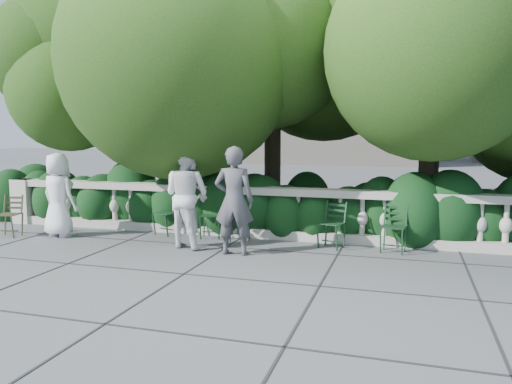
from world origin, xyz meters
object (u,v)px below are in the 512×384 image
(person_businessman, at_px, (58,195))
(chair_d, at_px, (240,242))
(person_casual_man, at_px, (187,196))
(chair_f, at_px, (391,254))
(chair_weathered, at_px, (5,238))
(chair_b, at_px, (210,239))
(person_woman_grey, at_px, (234,201))
(chair_a, at_px, (161,236))
(chair_c, at_px, (327,249))

(person_businessman, bearing_deg, chair_d, -158.53)
(chair_d, xyz_separation_m, person_businessman, (-3.59, -0.58, 0.83))
(person_casual_man, bearing_deg, chair_f, -155.23)
(person_businessman, bearing_deg, chair_weathered, 39.94)
(chair_b, height_order, person_casual_man, person_casual_man)
(chair_weathered, relative_size, person_casual_man, 0.45)
(person_businessman, relative_size, person_woman_grey, 0.90)
(chair_b, xyz_separation_m, person_businessman, (-2.98, -0.59, 0.83))
(chair_d, bearing_deg, person_woman_grey, -100.76)
(chair_weathered, distance_m, person_casual_man, 3.87)
(chair_a, bearing_deg, chair_weathered, -140.22)
(chair_a, distance_m, chair_weathered, 3.04)
(chair_a, xyz_separation_m, person_woman_grey, (1.89, -0.98, 0.92))
(chair_a, distance_m, person_casual_man, 1.47)
(chair_weathered, bearing_deg, person_woman_grey, -9.81)
(chair_b, height_order, person_woman_grey, person_woman_grey)
(chair_a, relative_size, person_woman_grey, 0.46)
(chair_weathered, distance_m, person_businessman, 1.32)
(chair_a, xyz_separation_m, person_businessman, (-1.93, -0.60, 0.83))
(chair_f, height_order, person_businessman, person_businessman)
(chair_b, bearing_deg, person_woman_grey, -59.25)
(person_businessman, xyz_separation_m, person_casual_man, (2.83, -0.10, 0.10))
(chair_c, xyz_separation_m, chair_d, (-1.69, 0.16, 0.00))
(chair_c, height_order, person_businessman, person_businessman)
(chair_b, distance_m, person_casual_man, 1.17)
(chair_d, xyz_separation_m, chair_weathered, (-4.50, -1.05, 0.00))
(chair_weathered, xyz_separation_m, person_businessman, (0.91, 0.48, 0.83))
(chair_d, relative_size, person_woman_grey, 0.46)
(chair_f, height_order, chair_weathered, same)
(person_businessman, bearing_deg, person_woman_grey, -173.36)
(chair_b, distance_m, chair_weathered, 4.03)
(chair_a, relative_size, chair_b, 1.00)
(chair_c, bearing_deg, person_woman_grey, -134.31)
(chair_b, relative_size, person_businessman, 0.51)
(chair_f, distance_m, chair_weathered, 7.34)
(chair_b, bearing_deg, chair_weathered, -174.99)
(chair_f, xyz_separation_m, person_casual_man, (-3.56, -0.50, 0.93))
(chair_d, bearing_deg, chair_a, 155.02)
(chair_b, bearing_deg, chair_a, 169.12)
(chair_c, bearing_deg, chair_d, -168.31)
(chair_c, bearing_deg, chair_b, -167.17)
(chair_a, bearing_deg, person_businessman, -143.70)
(chair_c, relative_size, chair_f, 1.00)
(chair_a, bearing_deg, chair_f, 16.47)
(person_woman_grey, bearing_deg, chair_d, -84.24)
(chair_b, bearing_deg, chair_d, -11.30)
(chair_c, height_order, chair_d, same)
(person_businessman, bearing_deg, chair_f, -164.08)
(chair_f, bearing_deg, person_casual_man, -163.54)
(chair_weathered, height_order, person_woman_grey, person_woman_grey)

